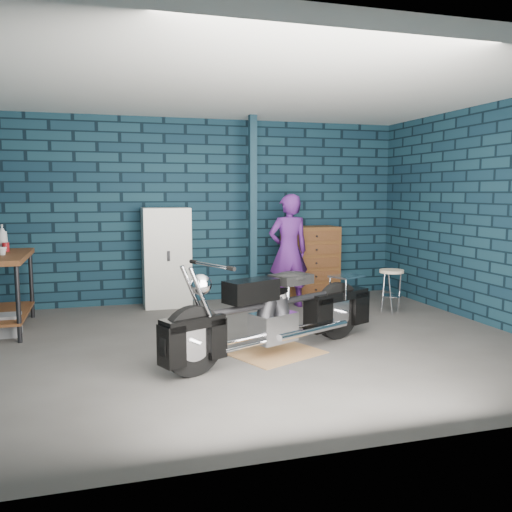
{
  "coord_description": "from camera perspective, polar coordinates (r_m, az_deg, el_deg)",
  "views": [
    {
      "loc": [
        -1.57,
        -5.47,
        1.64
      ],
      "look_at": [
        0.12,
        0.3,
        0.92
      ],
      "focal_mm": 38.0,
      "sensor_mm": 36.0,
      "label": 1
    }
  ],
  "objects": [
    {
      "name": "drip_mat",
      "position": [
        5.59,
        2.27,
        -10.2
      ],
      "size": [
        1.04,
        0.93,
        0.01
      ],
      "primitive_type": "cube",
      "rotation": [
        0.0,
        0.0,
        0.42
      ],
      "color": "brown",
      "rests_on": "ground"
    },
    {
      "name": "support_post",
      "position": [
        7.72,
        -0.34,
        4.66
      ],
      "size": [
        0.1,
        0.1,
        2.7
      ],
      "primitive_type": "cube",
      "color": "#122B38",
      "rests_on": "ground"
    },
    {
      "name": "bottle",
      "position": [
        7.4,
        -25.13,
        1.79
      ],
      "size": [
        0.13,
        0.13,
        0.33
      ],
      "primitive_type": "imported",
      "rotation": [
        0.0,
        0.0,
        0.04
      ],
      "color": "gray",
      "rests_on": "workbench"
    },
    {
      "name": "tool_chest",
      "position": [
        8.38,
        5.76,
        -0.67
      ],
      "size": [
        0.83,
        0.46,
        1.11
      ],
      "primitive_type": "cube",
      "color": "brown",
      "rests_on": "ground"
    },
    {
      "name": "motorcycle",
      "position": [
        5.47,
        2.29,
        -5.22
      ],
      "size": [
        2.32,
        1.48,
        1.0
      ],
      "primitive_type": null,
      "rotation": [
        0.0,
        0.0,
        0.42
      ],
      "color": "black",
      "rests_on": "ground"
    },
    {
      "name": "shop_stool",
      "position": [
        7.55,
        14.04,
        -3.64
      ],
      "size": [
        0.35,
        0.35,
        0.59
      ],
      "primitive_type": null,
      "rotation": [
        0.0,
        0.0,
        -0.07
      ],
      "color": "beige",
      "rests_on": "ground"
    },
    {
      "name": "ground",
      "position": [
        5.92,
        -0.26,
        -9.25
      ],
      "size": [
        6.0,
        6.0,
        0.0
      ],
      "primitive_type": "plane",
      "color": "#4F4D4A",
      "rests_on": "ground"
    },
    {
      "name": "locker",
      "position": [
        7.81,
        -9.4,
        -0.15
      ],
      "size": [
        0.66,
        0.47,
        1.41
      ],
      "primitive_type": "cube",
      "color": "silver",
      "rests_on": "ground"
    },
    {
      "name": "mug_red",
      "position": [
        7.26,
        -24.85,
        0.86
      ],
      "size": [
        0.1,
        0.1,
        0.11
      ],
      "primitive_type": "cylinder",
      "rotation": [
        0.0,
        0.0,
        0.35
      ],
      "color": "maroon",
      "rests_on": "workbench"
    },
    {
      "name": "workbench",
      "position": [
        7.05,
        -25.14,
        -3.51
      ],
      "size": [
        0.6,
        1.4,
        0.91
      ],
      "primitive_type": "cube",
      "color": "brown",
      "rests_on": "ground"
    },
    {
      "name": "cup_b",
      "position": [
        6.88,
        -25.15,
        0.47
      ],
      "size": [
        0.12,
        0.12,
        0.09
      ],
      "primitive_type": "imported",
      "rotation": [
        0.0,
        0.0,
        -0.3
      ],
      "color": "beige",
      "rests_on": "workbench"
    },
    {
      "name": "storage_bin",
      "position": [
        6.84,
        -25.18,
        -6.63
      ],
      "size": [
        0.4,
        0.28,
        0.25
      ],
      "primitive_type": "cube",
      "color": "gray",
      "rests_on": "ground"
    },
    {
      "name": "person",
      "position": [
        7.67,
        3.44,
        0.53
      ],
      "size": [
        0.6,
        0.4,
        1.6
      ],
      "primitive_type": "imported",
      "rotation": [
        0.0,
        0.0,
        3.17
      ],
      "color": "#531F74",
      "rests_on": "ground"
    },
    {
      "name": "room_walls",
      "position": [
        6.23,
        -1.69,
        9.24
      ],
      "size": [
        6.02,
        5.01,
        2.71
      ],
      "color": "#102737",
      "rests_on": "ground"
    }
  ]
}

